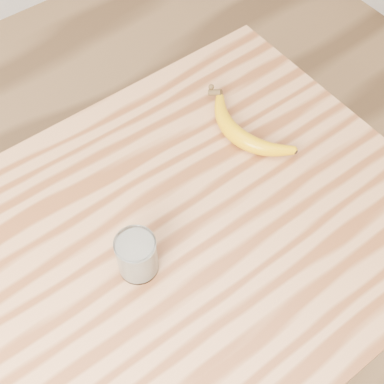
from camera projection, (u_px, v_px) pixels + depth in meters
room at (114, 94)px, 0.65m from camera, size 4.04×4.04×2.70m
table at (147, 286)px, 1.14m from camera, size 1.20×0.80×0.90m
smoothie_glass at (137, 256)px, 0.98m from camera, size 0.08×0.08×0.10m
banana at (238, 137)px, 1.17m from camera, size 0.16×0.33×0.04m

